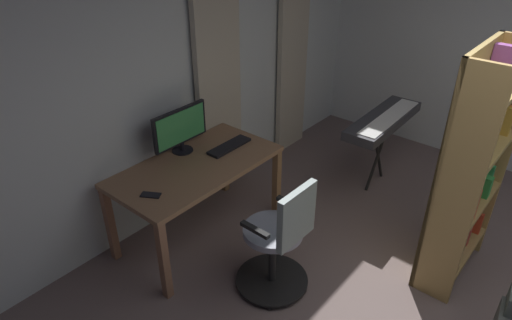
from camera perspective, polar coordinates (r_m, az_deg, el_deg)
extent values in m
cube|color=silver|center=(4.00, -9.91, 12.38)|extent=(5.29, 0.10, 2.83)
cube|color=#BDB39D|center=(5.08, 4.69, 14.26)|extent=(0.47, 0.06, 2.44)
cube|color=#BDB39D|center=(4.22, -4.82, 10.90)|extent=(0.54, 0.06, 2.44)
cube|color=#876143|center=(3.73, -7.55, -0.77)|extent=(1.41, 0.74, 0.04)
cube|color=olive|center=(4.15, 2.60, -2.97)|extent=(0.06, 0.06, 0.69)
cube|color=brown|center=(3.40, -11.51, -12.35)|extent=(0.06, 0.06, 0.69)
cube|color=olive|center=(4.51, -4.02, -0.03)|extent=(0.06, 0.06, 0.69)
cube|color=#8E6046|center=(3.84, -17.86, -7.71)|extent=(0.06, 0.06, 0.69)
cylinder|color=black|center=(3.64, 2.01, -14.78)|extent=(0.56, 0.56, 0.02)
sphere|color=black|center=(3.80, 4.52, -12.82)|extent=(0.05, 0.05, 0.05)
sphere|color=black|center=(3.81, -0.15, -12.60)|extent=(0.05, 0.05, 0.05)
sphere|color=black|center=(3.61, -2.10, -15.60)|extent=(0.05, 0.05, 0.05)
sphere|color=black|center=(3.48, 1.76, -17.95)|extent=(0.05, 0.05, 0.05)
sphere|color=black|center=(3.60, 5.99, -16.01)|extent=(0.05, 0.05, 0.05)
cylinder|color=black|center=(3.48, 2.07, -12.13)|extent=(0.06, 0.06, 0.45)
cylinder|color=gray|center=(3.32, 2.15, -8.92)|extent=(0.45, 0.45, 0.05)
cube|color=gray|center=(3.08, 5.15, -7.07)|extent=(0.37, 0.06, 0.42)
cube|color=black|center=(3.11, -0.14, -8.76)|extent=(0.04, 0.24, 0.03)
cube|color=black|center=(3.36, 4.35, -5.48)|extent=(0.04, 0.24, 0.03)
cylinder|color=black|center=(3.92, -9.22, 1.22)|extent=(0.18, 0.18, 0.01)
cylinder|color=black|center=(3.91, -9.27, 1.72)|extent=(0.04, 0.04, 0.07)
cube|color=black|center=(3.82, -9.55, 4.21)|extent=(0.55, 0.03, 0.31)
cube|color=#3D9951|center=(3.81, -9.38, 4.14)|extent=(0.51, 0.01, 0.27)
cube|color=black|center=(3.93, -3.38, 1.75)|extent=(0.43, 0.13, 0.02)
cube|color=black|center=(3.39, -13.12, -4.31)|extent=(0.13, 0.16, 0.01)
cube|color=#AF8B4D|center=(3.92, 27.20, 0.85)|extent=(0.04, 0.30, 1.82)
cube|color=#AF8B4D|center=(3.28, 23.68, -4.04)|extent=(0.04, 0.30, 1.82)
cube|color=#AB8D4D|center=(3.62, 23.66, -0.69)|extent=(0.78, 0.04, 1.82)
cube|color=#AD894B|center=(3.96, 23.43, -9.79)|extent=(0.71, 0.30, 0.04)
cube|color=#AB8649|center=(3.71, 24.84, -4.37)|extent=(0.71, 0.30, 0.04)
cube|color=#AB8E4B|center=(3.49, 26.42, 1.80)|extent=(0.71, 0.30, 0.04)
cube|color=tan|center=(3.32, 28.19, 8.68)|extent=(0.71, 0.30, 0.04)
cube|color=#D74529|center=(4.10, 24.90, -6.71)|extent=(0.03, 0.25, 0.19)
cube|color=green|center=(3.72, 25.54, -2.53)|extent=(0.06, 0.26, 0.17)
cube|color=gold|center=(3.64, 27.80, 4.68)|extent=(0.04, 0.23, 0.20)
cube|color=orange|center=(3.49, 29.47, 11.04)|extent=(0.04, 0.26, 0.17)
cube|color=#CC443A|center=(3.94, 24.05, -8.00)|extent=(0.05, 0.19, 0.21)
cube|color=#D2432D|center=(3.42, 24.03, -4.40)|extent=(0.04, 0.27, 0.23)
cube|color=orange|center=(3.71, 28.07, 4.93)|extent=(0.04, 0.21, 0.19)
cube|color=#92499A|center=(3.46, 29.36, 11.00)|extent=(0.06, 0.22, 0.18)
cube|color=purple|center=(3.84, 23.60, -8.60)|extent=(0.05, 0.19, 0.24)
cube|color=green|center=(3.86, 26.27, -1.43)|extent=(0.04, 0.20, 0.17)
cylinder|color=black|center=(4.77, 15.11, 0.63)|extent=(0.39, 0.04, 0.69)
cylinder|color=black|center=(4.77, 15.11, 0.63)|extent=(0.39, 0.04, 0.69)
cube|color=#333338|center=(4.59, 15.74, 4.83)|extent=(1.12, 0.35, 0.09)
cube|color=white|center=(4.55, 16.47, 5.18)|extent=(1.02, 0.20, 0.01)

